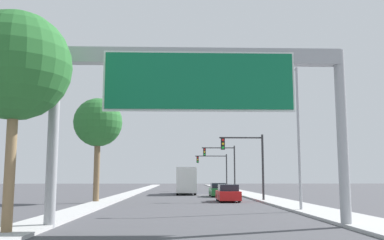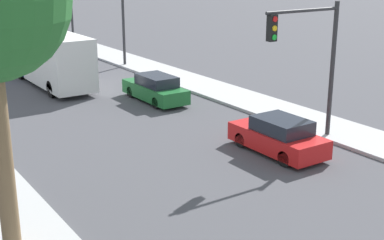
% 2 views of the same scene
% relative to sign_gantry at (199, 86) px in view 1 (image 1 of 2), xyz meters
% --- Properties ---
extents(sidewalk_right, '(3.00, 120.00, 0.15)m').
position_rel_sign_gantry_xyz_m(sidewalk_right, '(7.75, 42.12, -6.18)').
color(sidewalk_right, '#AFAFAF').
rests_on(sidewalk_right, ground).
extents(median_strip_left, '(2.00, 120.00, 0.15)m').
position_rel_sign_gantry_xyz_m(median_strip_left, '(-7.25, 42.12, -6.18)').
color(median_strip_left, '#AFAFAF').
rests_on(median_strip_left, ground).
extents(sign_gantry, '(13.38, 0.73, 7.97)m').
position_rel_sign_gantry_xyz_m(sign_gantry, '(0.00, 0.00, 0.00)').
color(sign_gantry, '#9EA0A5').
rests_on(sign_gantry, ground).
extents(car_near_center, '(1.73, 4.73, 1.53)m').
position_rel_sign_gantry_xyz_m(car_near_center, '(3.50, 30.00, -5.53)').
color(car_near_center, '#1E662D').
rests_on(car_near_center, ground).
extents(car_mid_left, '(1.87, 4.34, 1.53)m').
position_rel_sign_gantry_xyz_m(car_mid_left, '(3.50, 19.87, -5.53)').
color(car_mid_left, red).
rests_on(car_mid_left, ground).
extents(truck_box_primary, '(2.44, 8.82, 3.39)m').
position_rel_sign_gantry_xyz_m(truck_box_primary, '(0.00, 36.56, -4.53)').
color(truck_box_primary, navy).
rests_on(truck_box_primary, ground).
extents(traffic_light_near_intersection, '(4.06, 0.32, 6.07)m').
position_rel_sign_gantry_xyz_m(traffic_light_near_intersection, '(5.47, 20.12, -2.17)').
color(traffic_light_near_intersection, '#2D2D30').
rests_on(traffic_light_near_intersection, ground).
extents(traffic_light_mid_block, '(4.61, 0.32, 6.51)m').
position_rel_sign_gantry_xyz_m(traffic_light_mid_block, '(5.33, 40.12, -1.86)').
color(traffic_light_mid_block, '#2D2D30').
rests_on(traffic_light_mid_block, ground).
extents(traffic_light_far_intersection, '(5.17, 0.32, 5.87)m').
position_rel_sign_gantry_xyz_m(traffic_light_far_intersection, '(5.04, 50.12, -2.22)').
color(traffic_light_far_intersection, '#2D2D30').
rests_on(traffic_light_far_intersection, ground).
extents(palm_tree_foreground, '(4.30, 4.30, 8.65)m').
position_rel_sign_gantry_xyz_m(palm_tree_foreground, '(-7.28, -2.36, 0.20)').
color(palm_tree_foreground, '#8C704C').
rests_on(palm_tree_foreground, ground).
extents(palm_tree_background, '(4.20, 4.20, 9.01)m').
position_rel_sign_gantry_xyz_m(palm_tree_background, '(-7.96, 18.28, 0.58)').
color(palm_tree_background, brown).
rests_on(palm_tree_background, ground).
extents(street_lamp_right, '(2.62, 0.28, 9.36)m').
position_rel_sign_gantry_xyz_m(street_lamp_right, '(6.55, 8.52, -0.77)').
color(street_lamp_right, '#9EA0A5').
rests_on(street_lamp_right, ground).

